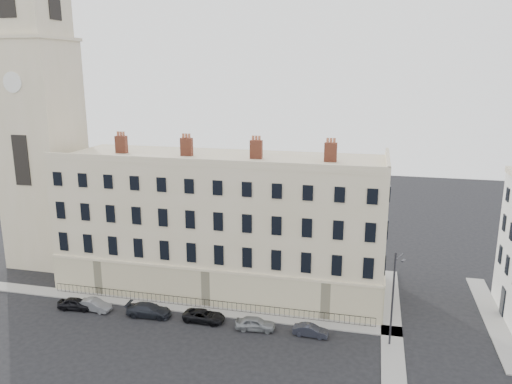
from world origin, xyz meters
TOP-DOWN VIEW (x-y plane):
  - ground at (0.00, 0.00)m, footprint 160.00×160.00m
  - terrace at (-5.97, 11.97)m, footprint 36.22×12.22m
  - church_tower at (-30.00, 14.00)m, footprint 8.00×8.13m
  - pavement_terrace at (-10.00, 5.00)m, footprint 48.00×2.00m
  - pavement_east_return at (13.00, 8.00)m, footprint 2.00×24.00m
  - pavement_adjacent at (23.00, 10.00)m, footprint 2.00×20.00m
  - railings at (-6.00, 5.40)m, footprint 35.00×0.04m
  - car_a at (-19.05, 2.14)m, footprint 3.79×1.81m
  - car_b at (-17.00, 2.34)m, footprint 3.80×1.72m
  - car_c at (-10.94, 2.52)m, footprint 4.70×2.13m
  - car_d at (-5.13, 2.78)m, footprint 4.25×2.06m
  - car_e at (0.21, 2.37)m, footprint 3.97×1.91m
  - car_f at (5.54, 2.46)m, footprint 3.39×1.33m
  - streetlamp at (12.79, 2.41)m, footprint 0.87×1.85m

SIDE VIEW (x-z plane):
  - ground at x=0.00m, z-range 0.00..0.00m
  - pavement_terrace at x=-10.00m, z-range 0.00..0.12m
  - pavement_east_return at x=13.00m, z-range 0.00..0.12m
  - pavement_adjacent at x=23.00m, z-range 0.00..0.12m
  - car_f at x=5.54m, z-range 0.00..1.10m
  - railings at x=-6.00m, z-range 0.07..1.03m
  - car_d at x=-5.13m, z-range 0.00..1.16m
  - car_b at x=-17.00m, z-range 0.00..1.21m
  - car_a at x=-19.05m, z-range 0.00..1.25m
  - car_e at x=0.21m, z-range 0.00..1.31m
  - car_c at x=-10.94m, z-range 0.00..1.33m
  - streetlamp at x=12.79m, z-range 0.49..9.47m
  - terrace at x=-5.97m, z-range -1.00..16.00m
  - church_tower at x=-30.00m, z-range -3.34..40.66m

